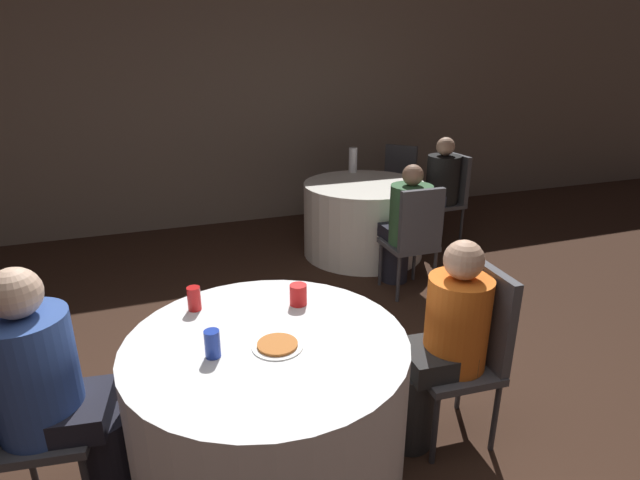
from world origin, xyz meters
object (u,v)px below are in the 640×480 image
object	(u,v)px
pizza_plate_near	(277,345)
soda_can_red	(194,299)
person_green_jacket	(405,226)
bottle_far	(353,160)
chair_far_northeast	(398,180)
person_black_shirt	(437,191)
person_blue_shirt	(56,394)
chair_near_east	(472,342)
chair_near_west	(15,407)
person_orange_shirt	(441,346)
table_far	(364,219)
chair_far_east	(449,191)
soda_can_blue	(212,344)
table_near	(269,409)
chair_far_south	(415,234)

from	to	relation	value
pizza_plate_near	soda_can_red	distance (m)	0.55
person_green_jacket	bottle_far	xyz separation A→B (m)	(0.09, 1.36, 0.31)
chair_far_northeast	person_black_shirt	world-z (taller)	person_black_shirt
person_blue_shirt	bottle_far	bearing A→B (deg)	145.69
chair_near_east	person_black_shirt	xyz separation A→B (m)	(1.43, 2.61, 0.03)
person_blue_shirt	soda_can_red	world-z (taller)	person_blue_shirt
chair_near_west	person_black_shirt	distance (m)	4.27
chair_near_east	person_orange_shirt	size ratio (longest dim) A/B	0.85
table_far	bottle_far	size ratio (longest dim) A/B	4.59
person_orange_shirt	table_far	bearing A→B (deg)	-12.12
pizza_plate_near	bottle_far	bearing A→B (deg)	61.36
chair_far_east	pizza_plate_near	bearing A→B (deg)	132.54
chair_far_east	person_black_shirt	world-z (taller)	person_black_shirt
person_blue_shirt	soda_can_blue	bearing A→B (deg)	83.25
table_near	chair_far_east	world-z (taller)	chair_far_east
chair_far_south	person_orange_shirt	bearing A→B (deg)	-115.08
chair_near_east	person_black_shirt	distance (m)	2.98
person_orange_shirt	soda_can_blue	distance (m)	1.15
person_orange_shirt	bottle_far	world-z (taller)	person_orange_shirt
chair_far_south	person_blue_shirt	distance (m)	2.85
chair_near_east	person_orange_shirt	distance (m)	0.17
chair_near_west	bottle_far	size ratio (longest dim) A/B	3.58
chair_far_northeast	person_black_shirt	xyz separation A→B (m)	(0.11, -0.66, 0.03)
chair_far_east	person_blue_shirt	xyz separation A→B (m)	(-3.53, -2.43, 0.04)
chair_near_west	pizza_plate_near	xyz separation A→B (m)	(1.08, -0.20, 0.19)
chair_near_west	chair_far_east	distance (m)	4.41
chair_near_west	person_black_shirt	size ratio (longest dim) A/B	0.83
chair_far_south	person_green_jacket	size ratio (longest dim) A/B	0.85
chair_near_east	bottle_far	size ratio (longest dim) A/B	3.58
person_black_shirt	person_green_jacket	world-z (taller)	person_black_shirt
table_far	chair_near_west	distance (m)	3.57
chair_far_south	person_black_shirt	xyz separation A→B (m)	(0.87, 1.06, 0.03)
chair_far_south	pizza_plate_near	distance (m)	2.22
soda_can_red	person_green_jacket	bearing A→B (deg)	33.45
chair_far_south	person_green_jacket	bearing A→B (deg)	90.00
table_near	person_green_jacket	world-z (taller)	person_green_jacket
person_orange_shirt	soda_can_red	distance (m)	1.26
pizza_plate_near	table_far	bearing A→B (deg)	58.23
person_green_jacket	pizza_plate_near	world-z (taller)	person_green_jacket
person_green_jacket	pizza_plate_near	distance (m)	2.33
person_blue_shirt	bottle_far	distance (m)	3.89
table_far	person_orange_shirt	distance (m)	2.68
person_blue_shirt	person_orange_shirt	xyz separation A→B (m)	(1.77, -0.18, -0.04)
chair_near_west	bottle_far	world-z (taller)	bottle_far
chair_far_east	person_green_jacket	xyz separation A→B (m)	(-1.03, -0.90, 0.01)
table_far	bottle_far	xyz separation A→B (m)	(0.09, 0.50, 0.50)
chair_near_east	chair_far_south	bearing A→B (deg)	-15.88
chair_near_east	person_green_jacket	world-z (taller)	person_green_jacket
person_blue_shirt	pizza_plate_near	bearing A→B (deg)	86.47
soda_can_blue	chair_far_east	bearing A→B (deg)	41.90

